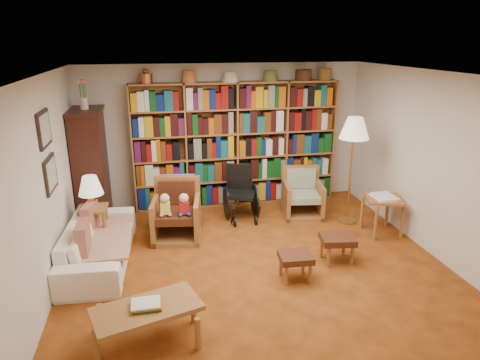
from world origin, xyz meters
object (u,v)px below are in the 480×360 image
object	(u,v)px
side_table_lamp	(94,218)
wheelchair	(241,194)
sofa	(99,242)
side_table_papers	(383,203)
footstool_b	(337,241)
floor_lamp	(354,133)
armchair_leather	(176,213)
footstool_a	(296,259)
coffee_table	(147,311)
armchair_sage	(301,197)

from	to	relation	value
side_table_lamp	wheelchair	world-z (taller)	wheelchair
sofa	side_table_papers	size ratio (longest dim) A/B	3.03
side_table_papers	footstool_b	distance (m)	1.28
wheelchair	sofa	bearing A→B (deg)	-152.90
sofa	floor_lamp	xyz separation A→B (m)	(3.87, 0.57, 1.22)
sofa	floor_lamp	world-z (taller)	floor_lamp
armchair_leather	footstool_a	world-z (taller)	armchair_leather
floor_lamp	footstool_b	size ratio (longest dim) A/B	3.53
sofa	footstool_a	xyz separation A→B (m)	(2.45, -0.96, -0.01)
wheelchair	footstool_a	distance (m)	2.10
sofa	footstool_a	size ratio (longest dim) A/B	4.59
side_table_lamp	side_table_papers	distance (m)	4.32
side_table_papers	footstool_b	world-z (taller)	side_table_papers
side_table_lamp	coffee_table	distance (m)	2.38
side_table_papers	armchair_sage	bearing A→B (deg)	133.70
armchair_leather	floor_lamp	size ratio (longest dim) A/B	0.51
armchair_sage	side_table_papers	world-z (taller)	armchair_sage
side_table_lamp	side_table_papers	bearing A→B (deg)	-5.61
armchair_leather	coffee_table	world-z (taller)	armchair_leather
armchair_leather	footstool_b	xyz separation A→B (m)	(2.08, -1.27, -0.06)
armchair_leather	armchair_sage	xyz separation A→B (m)	(2.16, 0.45, -0.06)
armchair_sage	footstool_b	world-z (taller)	armchair_sage
side_table_lamp	coffee_table	xyz separation A→B (m)	(0.74, -2.26, -0.09)
sofa	floor_lamp	distance (m)	4.10
armchair_leather	footstool_a	xyz separation A→B (m)	(1.38, -1.58, -0.09)
wheelchair	coffee_table	distance (m)	3.28
side_table_lamp	wheelchair	distance (m)	2.37
wheelchair	side_table_papers	size ratio (longest dim) A/B	1.38
side_table_lamp	footstool_a	xyz separation A→B (m)	(2.55, -1.45, -0.16)
sofa	wheelchair	world-z (taller)	wheelchair
side_table_papers	footstool_b	bearing A→B (deg)	-146.14
side_table_papers	footstool_b	xyz separation A→B (m)	(-1.05, -0.70, -0.18)
wheelchair	side_table_papers	xyz separation A→B (m)	(2.01, -1.05, 0.08)
armchair_sage	floor_lamp	size ratio (longest dim) A/B	0.46
armchair_leather	side_table_lamp	bearing A→B (deg)	-173.28
wheelchair	coffee_table	bearing A→B (deg)	-118.17
sofa	coffee_table	size ratio (longest dim) A/B	1.72
armchair_leather	side_table_papers	xyz separation A→B (m)	(3.13, -0.56, 0.12)
side_table_lamp	footstool_b	size ratio (longest dim) A/B	1.23
side_table_lamp	coffee_table	size ratio (longest dim) A/B	0.53
floor_lamp	coffee_table	distance (m)	4.16
floor_lamp	footstool_a	size ratio (longest dim) A/B	4.07
side_table_lamp	armchair_leather	bearing A→B (deg)	6.72
footstool_b	sofa	bearing A→B (deg)	168.57
armchair_sage	coffee_table	world-z (taller)	armchair_sage
sofa	coffee_table	bearing A→B (deg)	-156.54
sofa	footstool_b	distance (m)	3.21
footstool_b	armchair_sage	bearing A→B (deg)	87.10
side_table_lamp	footstool_a	bearing A→B (deg)	-29.53
side_table_lamp	armchair_sage	xyz separation A→B (m)	(3.34, 0.59, -0.13)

